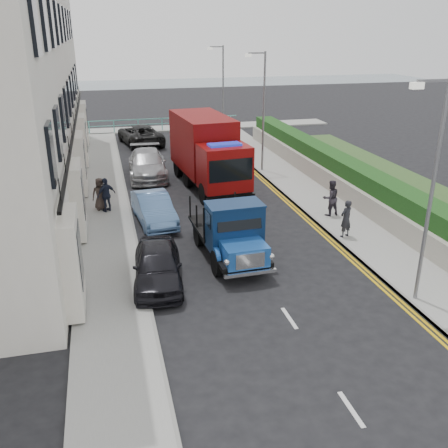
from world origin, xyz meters
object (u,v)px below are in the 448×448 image
bedford_lorry (233,236)px  parked_car_front (157,265)px  red_lorry (207,150)px  lamp_mid (262,105)px  lamp_near (430,183)px  lamp_far (222,87)px  pedestrian_east_near (346,219)px

bedford_lorry → parked_car_front: bedford_lorry is taller
bedford_lorry → red_lorry: bearing=81.1°
parked_car_front → lamp_mid: bearing=64.5°
bedford_lorry → parked_car_front: (-2.93, -0.97, -0.40)m
lamp_near → lamp_far: bearing=90.0°
lamp_far → parked_car_front: bearing=-108.8°
lamp_mid → bedford_lorry: lamp_mid is taller
lamp_mid → pedestrian_east_near: lamp_mid is taller
lamp_near → red_lorry: bearing=105.1°
lamp_far → parked_car_front: lamp_far is taller
bedford_lorry → red_lorry: (1.10, 9.72, 0.93)m
lamp_far → pedestrian_east_near: bearing=-89.4°
lamp_mid → red_lorry: size_ratio=0.94×
pedestrian_east_near → lamp_mid: bearing=-110.6°
lamp_far → lamp_mid: bearing=-90.0°
parked_car_front → pedestrian_east_near: (8.00, 1.99, 0.23)m
lamp_mid → pedestrian_east_near: (0.22, -10.81, -3.08)m
lamp_far → pedestrian_east_near: lamp_far is taller
lamp_near → bedford_lorry: lamp_near is taller
lamp_far → red_lorry: size_ratio=0.94×
lamp_near → pedestrian_east_near: size_ratio=4.41×
lamp_mid → lamp_far: 10.00m
lamp_mid → bedford_lorry: 13.11m
parked_car_front → red_lorry: bearing=75.1°
red_lorry → lamp_near: bearing=-80.2°
pedestrian_east_near → red_lorry: bearing=-87.2°
lamp_near → parked_car_front: lamp_near is taller
bedford_lorry → parked_car_front: 3.11m
lamp_mid → parked_car_front: bearing=-121.3°
lamp_mid → red_lorry: (-3.75, -2.11, -1.98)m
parked_car_front → lamp_far: bearing=76.9°
parked_car_front → pedestrian_east_near: size_ratio=2.53×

